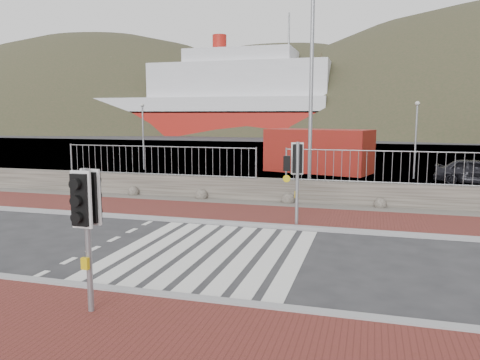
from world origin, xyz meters
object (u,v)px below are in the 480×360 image
(traffic_signal_near, at_px, (87,211))
(shipping_container, at_px, (318,151))
(streetlight, at_px, (315,77))
(car_a, at_px, (476,172))
(ferry, at_px, (206,104))
(traffic_signal_far, at_px, (296,165))

(traffic_signal_near, relative_size, shipping_container, 0.41)
(streetlight, relative_size, car_a, 2.28)
(shipping_container, distance_m, car_a, 8.65)
(shipping_container, relative_size, car_a, 1.62)
(ferry, xyz_separation_m, shipping_container, (25.34, -50.36, -4.08))
(traffic_signal_near, bearing_deg, ferry, 110.40)
(traffic_signal_far, relative_size, car_a, 0.69)
(streetlight, xyz_separation_m, shipping_container, (-0.84, 9.45, -3.59))
(traffic_signal_near, distance_m, shipping_container, 21.58)
(traffic_signal_near, distance_m, streetlight, 12.66)
(traffic_signal_far, height_order, shipping_container, traffic_signal_far)
(ferry, bearing_deg, shipping_container, -63.29)
(traffic_signal_near, distance_m, car_a, 20.76)
(car_a, bearing_deg, traffic_signal_far, 161.36)
(traffic_signal_near, relative_size, traffic_signal_far, 0.97)
(ferry, xyz_separation_m, car_a, (33.39, -53.47, -4.72))
(shipping_container, bearing_deg, traffic_signal_near, -77.14)
(traffic_signal_far, height_order, streetlight, streetlight)
(ferry, xyz_separation_m, traffic_signal_far, (26.23, -64.54, -3.47))
(traffic_signal_far, distance_m, streetlight, 5.58)
(ferry, bearing_deg, traffic_signal_far, -67.88)
(traffic_signal_far, bearing_deg, shipping_container, -100.53)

